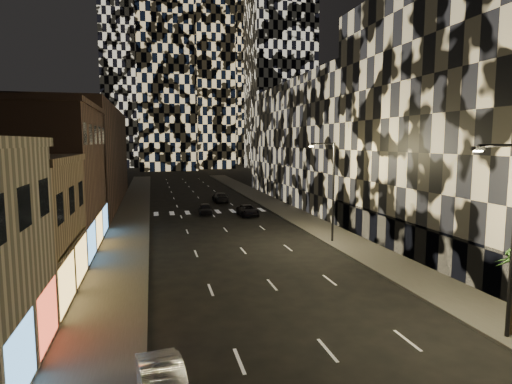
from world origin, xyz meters
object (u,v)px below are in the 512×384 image
car_dark_oncoming (220,197)px  car_dark_rightlane (248,210)px  streetlight_near (510,227)px  car_dark_midlane (205,209)px  streetlight_far (331,185)px

car_dark_oncoming → car_dark_rightlane: (1.44, -12.78, -0.08)m
streetlight_near → car_dark_midlane: 39.58m
car_dark_oncoming → car_dark_rightlane: bearing=97.2°
streetlight_far → streetlight_near: bearing=-90.0°
streetlight_far → car_dark_midlane: size_ratio=2.20×
streetlight_near → streetlight_far: size_ratio=1.00×
car_dark_midlane → streetlight_near: bearing=-73.4°
streetlight_far → car_dark_rightlane: (-4.16, 15.94, -4.69)m
streetlight_near → car_dark_rightlane: streetlight_near is taller
streetlight_near → car_dark_midlane: (-9.20, 38.21, -4.66)m
streetlight_near → car_dark_oncoming: (-5.60, 48.72, -4.61)m
streetlight_near → streetlight_far: same height
streetlight_near → car_dark_oncoming: streetlight_near is taller
streetlight_near → car_dark_oncoming: size_ratio=1.75×
streetlight_near → streetlight_far: (0.00, 20.00, 0.00)m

